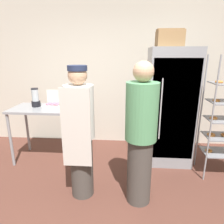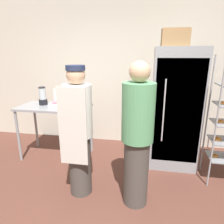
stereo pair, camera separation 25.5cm
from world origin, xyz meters
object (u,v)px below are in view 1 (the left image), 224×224
(person_baker, at_px, (80,133))
(person_customer, at_px, (141,136))
(blender_pitcher, at_px, (36,98))
(cardboard_storage_box, at_px, (169,38))
(refrigerator, at_px, (170,107))
(donut_box, at_px, (54,104))

(person_baker, xyz_separation_m, person_customer, (0.71, -0.06, 0.01))
(blender_pitcher, distance_m, cardboard_storage_box, 2.29)
(refrigerator, bearing_deg, person_customer, -116.34)
(refrigerator, height_order, blender_pitcher, refrigerator)
(donut_box, relative_size, person_baker, 0.17)
(refrigerator, distance_m, person_customer, 1.19)
(cardboard_storage_box, bearing_deg, person_customer, -113.00)
(refrigerator, height_order, person_customer, refrigerator)
(donut_box, height_order, person_customer, person_customer)
(refrigerator, height_order, cardboard_storage_box, cardboard_storage_box)
(cardboard_storage_box, distance_m, person_baker, 1.87)
(person_customer, bearing_deg, refrigerator, 63.66)
(blender_pitcher, distance_m, person_customer, 1.95)
(refrigerator, xyz_separation_m, person_baker, (-1.24, -1.00, -0.08))
(donut_box, xyz_separation_m, cardboard_storage_box, (1.79, 0.06, 1.01))
(donut_box, bearing_deg, person_customer, -35.13)
(blender_pitcher, height_order, person_baker, person_baker)
(donut_box, height_order, cardboard_storage_box, cardboard_storage_box)
(blender_pitcher, height_order, cardboard_storage_box, cardboard_storage_box)
(donut_box, distance_m, person_customer, 1.67)
(refrigerator, height_order, donut_box, refrigerator)
(refrigerator, distance_m, donut_box, 1.89)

